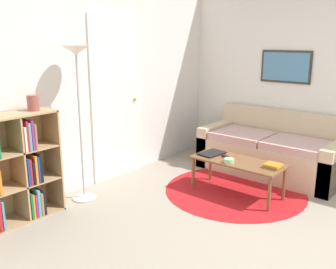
# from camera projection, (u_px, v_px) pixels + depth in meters

# --- Properties ---
(ground_plane) EXTENTS (14.00, 14.00, 0.00)m
(ground_plane) POSITION_uv_depth(u_px,v_px,m) (313.00, 259.00, 3.15)
(ground_plane) COLOR gray
(wall_back) EXTENTS (7.32, 0.11, 2.60)m
(wall_back) POSITION_uv_depth(u_px,v_px,m) (96.00, 81.00, 4.57)
(wall_back) COLOR silver
(wall_back) RESTS_ON ground_plane
(wall_right) EXTENTS (0.08, 5.75, 2.60)m
(wall_right) POSITION_uv_depth(u_px,v_px,m) (280.00, 75.00, 5.30)
(wall_right) COLOR silver
(wall_right) RESTS_ON ground_plane
(rug) EXTENTS (1.69, 1.69, 0.01)m
(rug) POSITION_uv_depth(u_px,v_px,m) (235.00, 191.00, 4.55)
(rug) COLOR #B2191E
(rug) RESTS_ON ground_plane
(floor_lamp) EXTENTS (0.30, 0.30, 1.73)m
(floor_lamp) POSITION_uv_depth(u_px,v_px,m) (77.00, 73.00, 3.97)
(floor_lamp) COLOR #B7B7BC
(floor_lamp) RESTS_ON ground_plane
(couch) EXTENTS (0.87, 1.86, 0.82)m
(couch) POSITION_uv_depth(u_px,v_px,m) (272.00, 152.00, 5.14)
(couch) COLOR #CCB793
(couch) RESTS_ON ground_plane
(coffee_table) EXTENTS (0.46, 1.08, 0.42)m
(coffee_table) POSITION_uv_depth(u_px,v_px,m) (238.00, 164.00, 4.37)
(coffee_table) COLOR brown
(coffee_table) RESTS_ON ground_plane
(laptop) EXTENTS (0.34, 0.26, 0.02)m
(laptop) POSITION_uv_depth(u_px,v_px,m) (212.00, 153.00, 4.60)
(laptop) COLOR black
(laptop) RESTS_ON coffee_table
(bowl) EXTENTS (0.12, 0.12, 0.05)m
(bowl) POSITION_uv_depth(u_px,v_px,m) (229.00, 161.00, 4.27)
(bowl) COLOR #9ED193
(bowl) RESTS_ON coffee_table
(book_stack_on_table) EXTENTS (0.18, 0.18, 0.05)m
(book_stack_on_table) POSITION_uv_depth(u_px,v_px,m) (273.00, 166.00, 4.11)
(book_stack_on_table) COLOR olive
(book_stack_on_table) RESTS_ON coffee_table
(remote) EXTENTS (0.09, 0.16, 0.02)m
(remote) POSITION_uv_depth(u_px,v_px,m) (227.00, 157.00, 4.45)
(remote) COLOR black
(remote) RESTS_ON coffee_table
(vase_on_shelf) EXTENTS (0.12, 0.12, 0.16)m
(vase_on_shelf) POSITION_uv_depth(u_px,v_px,m) (33.00, 103.00, 3.74)
(vase_on_shelf) COLOR #934C47
(vase_on_shelf) RESTS_ON bookshelf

